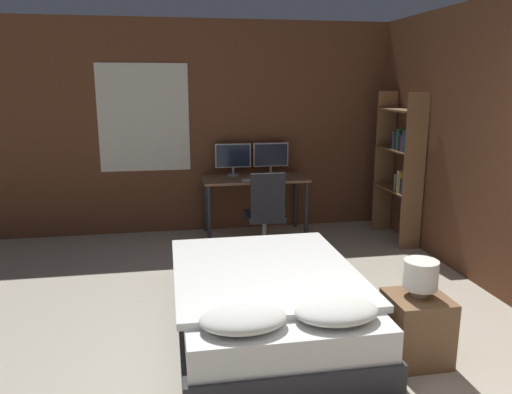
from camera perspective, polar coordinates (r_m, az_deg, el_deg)
The scene contains 11 objects.
wall_back at distance 6.61m, azimuth -0.61°, elevation 7.98°, with size 12.00×0.08×2.70m.
bed at distance 3.98m, azimuth 1.30°, elevation -11.99°, with size 1.42×2.00×0.57m.
nightstand at distance 3.80m, azimuth 17.85°, elevation -14.09°, with size 0.40×0.40×0.48m.
bedside_lamp at distance 3.64m, azimuth 18.29°, elevation -8.43°, with size 0.24×0.24×0.26m.
desk at distance 6.34m, azimuth -0.13°, elevation 1.35°, with size 1.32×0.62×0.75m.
monitor_left at distance 6.45m, azimuth -2.64°, elevation 4.56°, with size 0.46×0.16×0.41m.
monitor_right at distance 6.53m, azimuth 1.71°, elevation 4.68°, with size 0.46×0.16×0.41m.
keyboard at distance 6.12m, azimuth 0.21°, elevation 1.97°, with size 0.39×0.13×0.02m.
computer_mouse at distance 6.18m, azimuth 2.80°, elevation 2.14°, with size 0.07×0.05×0.04m.
office_chair at distance 5.75m, azimuth 1.07°, elevation -2.80°, with size 0.52×0.52×0.95m.
bookshelf at distance 6.25m, azimuth 16.37°, elevation 4.09°, with size 0.26×0.82×1.82m.
Camera 1 is at (-1.12, -2.25, 1.93)m, focal length 35.00 mm.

